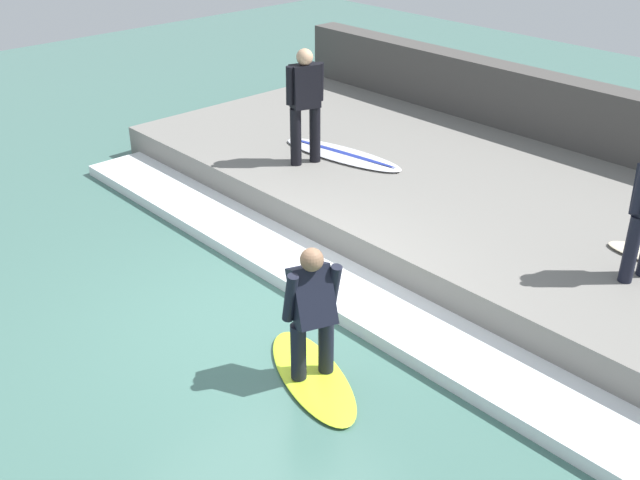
{
  "coord_description": "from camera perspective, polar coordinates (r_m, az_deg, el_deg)",
  "views": [
    {
      "loc": [
        -4.21,
        -5.45,
        4.63
      ],
      "look_at": [
        0.82,
        0.0,
        0.7
      ],
      "focal_mm": 42.0,
      "sensor_mm": 36.0,
      "label": 1
    }
  ],
  "objects": [
    {
      "name": "surfer_waiting_far",
      "position": [
        10.68,
        -1.15,
        10.58
      ],
      "size": [
        0.55,
        0.36,
        1.67
      ],
      "color": "black",
      "rests_on": "concrete_ledge"
    },
    {
      "name": "surfer_riding",
      "position": [
        6.97,
        -0.61,
        -5.15
      ],
      "size": [
        0.51,
        0.52,
        1.38
      ],
      "color": "black",
      "rests_on": "surfboard_riding"
    },
    {
      "name": "concrete_ledge",
      "position": [
        10.51,
        11.39,
        2.73
      ],
      "size": [
        4.4,
        10.66,
        0.51
      ],
      "primitive_type": "cube",
      "color": "slate",
      "rests_on": "ground_plane"
    },
    {
      "name": "back_wall",
      "position": [
        12.28,
        18.58,
        8.01
      ],
      "size": [
        0.5,
        11.19,
        1.49
      ],
      "primitive_type": "cube",
      "color": "#474442",
      "rests_on": "ground_plane"
    },
    {
      "name": "ground_plane",
      "position": [
        8.3,
        -4.18,
        -6.08
      ],
      "size": [
        28.0,
        28.0,
        0.0
      ],
      "primitive_type": "plane",
      "color": "#426B60"
    },
    {
      "name": "surfboard_riding",
      "position": [
        7.43,
        -0.58,
        -10.31
      ],
      "size": [
        1.09,
        1.71,
        0.06
      ],
      "color": "#BFE02D",
      "rests_on": "ground_plane"
    },
    {
      "name": "wave_foam_crest",
      "position": [
        8.79,
        0.79,
        -3.25
      ],
      "size": [
        0.91,
        10.13,
        0.15
      ],
      "primitive_type": "cube",
      "color": "white",
      "rests_on": "ground_plane"
    },
    {
      "name": "surfboard_waiting_far",
      "position": [
        11.22,
        1.69,
        6.54
      ],
      "size": [
        0.87,
        2.15,
        0.07
      ],
      "color": "silver",
      "rests_on": "concrete_ledge"
    }
  ]
}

